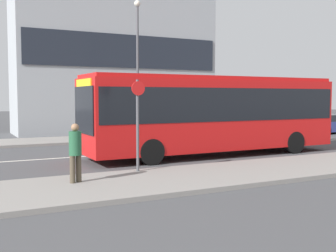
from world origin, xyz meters
TOP-DOWN VIEW (x-y plane):
  - ground_plane at (0.00, 0.00)m, footprint 120.00×120.00m
  - sidewalk_near at (0.00, -6.25)m, footprint 44.00×3.50m
  - sidewalk_far at (0.00, 6.25)m, footprint 44.00×3.50m
  - lane_centerline at (0.00, 0.00)m, footprint 41.80×0.16m
  - city_bus at (2.87, -2.06)m, footprint 11.15×2.64m
  - parked_car_0 at (16.10, 3.33)m, footprint 4.34×1.71m
  - pedestrian_near_stop at (-3.99, -5.70)m, footprint 0.34×0.34m
  - bus_stop_sign at (-1.78, -4.86)m, footprint 0.44×0.12m
  - street_lamp at (2.65, 5.51)m, footprint 0.36×0.36m

SIDE VIEW (x-z plane):
  - ground_plane at x=0.00m, z-range 0.00..0.00m
  - lane_centerline at x=0.00m, z-range 0.00..0.01m
  - sidewalk_near at x=0.00m, z-range 0.00..0.13m
  - sidewalk_far at x=0.00m, z-range 0.00..0.13m
  - parked_car_0 at x=16.10m, z-range -0.02..1.24m
  - pedestrian_near_stop at x=-3.99m, z-range 0.23..1.85m
  - bus_stop_sign at x=-1.78m, z-range 0.36..3.24m
  - city_bus at x=2.87m, z-range 0.25..3.55m
  - street_lamp at x=2.65m, z-range 0.92..8.74m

